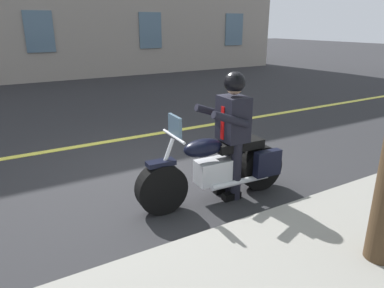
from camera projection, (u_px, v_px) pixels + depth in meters
ground_plane at (151, 175)px, 5.70m from camera, size 80.00×80.00×0.00m
lane_center_stripe at (111, 141)px, 7.33m from camera, size 60.00×0.16×0.01m
motorcycle_main at (219, 168)px, 4.82m from camera, size 2.22×0.66×1.26m
rider_main at (232, 125)px, 4.72m from camera, size 0.64×0.57×1.74m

